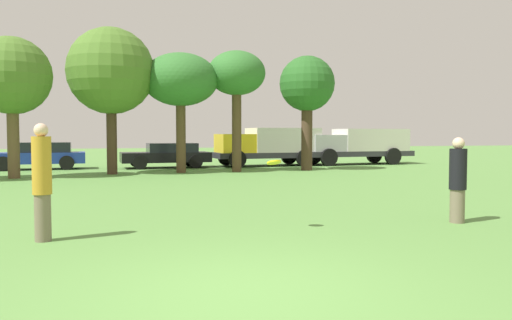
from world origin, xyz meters
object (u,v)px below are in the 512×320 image
Objects in this scene: person_thrower at (42,181)px; tree_3 at (180,81)px; tree_4 at (237,76)px; parked_car_blue at (39,155)px; frisbee at (274,162)px; tree_1 at (12,77)px; delivery_truck_yellow at (270,144)px; delivery_truck_silver at (358,144)px; tree_2 at (111,72)px; tree_5 at (307,86)px; person_catcher at (458,180)px; parked_car_black at (167,154)px.

tree_3 is (4.18, 14.02, 3.16)m from person_thrower.
parked_car_blue is at bearing 154.65° from tree_4.
frisbee is 0.05× the size of tree_1.
tree_1 is at bearing 18.76° from delivery_truck_yellow.
tree_2 is at bearing 12.31° from delivery_truck_silver.
tree_4 is 0.84× the size of delivery_truck_silver.
tree_4 reaches higher than person_thrower.
tree_5 reaches higher than parked_car_blue.
delivery_truck_yellow is 0.93× the size of delivery_truck_silver.
tree_2 is at bearing 127.08° from parked_car_blue.
tree_1 reaches higher than person_catcher.
parked_car_black is (0.10, 17.81, -0.54)m from frisbee.
tree_1 is 0.88× the size of tree_2.
tree_4 is at bearing 21.83° from delivery_truck_silver.
tree_2 is (-2.70, 14.17, 3.20)m from frisbee.
tree_4 is at bearing 50.42° from delivery_truck_yellow.
tree_4 is at bearing 78.46° from frisbee.
person_catcher is 3.73m from frisbee.
frisbee is 0.04× the size of delivery_truck_yellow.
person_thrower is 7.20× the size of frisbee.
tree_4 is at bearing -0.82° from tree_2.
delivery_truck_silver reaches higher than person_thrower.
person_thrower is 0.34× the size of tree_4.
delivery_truck_silver is (7.37, 18.01, 0.32)m from person_catcher.
person_catcher reaches higher than frisbee.
tree_5 is (6.03, -0.24, -0.10)m from tree_3.
parked_car_black is (6.24, -0.54, -0.02)m from parked_car_blue.
delivery_truck_yellow reaches higher than person_catcher.
person_catcher is 0.31× the size of tree_3.
person_thrower is 23.06m from delivery_truck_silver.
parked_car_blue reaches higher than frisbee.
parked_car_black is (3.97, 17.60, -0.29)m from person_thrower.
delivery_truck_yellow is at bearing 175.00° from parked_car_blue.
parked_car_blue is (-6.45, 4.13, -3.43)m from tree_3.
parked_car_blue is (-2.27, 18.15, -0.27)m from person_thrower.
delivery_truck_yellow reaches higher than frisbee.
delivery_truck_silver is at bearing 175.70° from parked_car_blue.
tree_3 is at bearing 9.33° from tree_1.
delivery_truck_yellow is at bearing 33.52° from tree_3.
parked_car_black is at bearing -2.41° from delivery_truck_yellow.
frisbee is at bearing -63.90° from tree_1.
frisbee is 0.05× the size of tree_5.
delivery_truck_yellow is at bearing 52.75° from tree_4.
person_thrower is 18.29m from parked_car_blue.
person_thrower is at bearing 59.11° from delivery_truck_yellow.
tree_4 is at bearing 5.90° from tree_1.
tree_1 reaches higher than person_thrower.
tree_5 is 1.20× the size of parked_car_black.
tree_1 is 0.90× the size of delivery_truck_yellow.
frisbee is 14.73m from tree_4.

